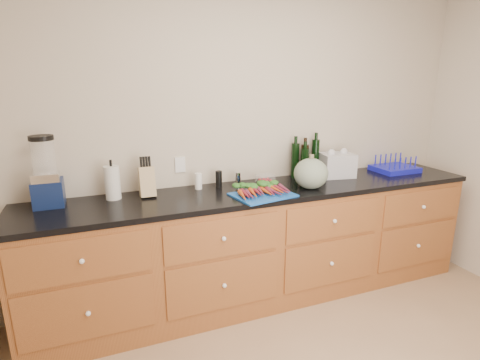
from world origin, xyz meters
name	(u,v)px	position (x,y,z in m)	size (l,w,h in m)	color
wall_back	(249,137)	(0.00, 1.62, 1.30)	(4.10, 0.05, 2.60)	beige
cabinets	(264,246)	(0.00, 1.30, 0.45)	(3.60, 0.64, 0.90)	brown
countertop	(264,191)	(0.00, 1.30, 0.92)	(3.64, 0.62, 0.04)	black
cutting_board	(263,195)	(-0.09, 1.14, 0.95)	(0.43, 0.33, 0.01)	#1550AE
carrots	(261,190)	(-0.09, 1.18, 0.97)	(0.38, 0.28, 0.05)	#C14916
squash	(311,174)	(0.34, 1.18, 1.06)	(0.27, 0.27, 0.24)	slate
blender_appliance	(46,176)	(-1.53, 1.46, 1.15)	(0.19, 0.19, 0.48)	#0F1C46
paper_towel	(112,183)	(-1.12, 1.46, 1.06)	(0.11, 0.11, 0.24)	silver
knife_block	(147,182)	(-0.88, 1.44, 1.05)	(0.11, 0.11, 0.22)	tan
grinder_salt	(198,181)	(-0.49, 1.48, 1.00)	(0.05, 0.05, 0.13)	white
grinder_pepper	(219,179)	(-0.32, 1.48, 1.00)	(0.05, 0.05, 0.13)	black
canister_chrome	(238,179)	(-0.16, 1.48, 0.99)	(0.05, 0.05, 0.10)	silver
tomato_box	(265,178)	(0.09, 1.47, 0.97)	(0.14, 0.11, 0.06)	white
bottles	(305,160)	(0.48, 1.51, 1.09)	(0.27, 0.14, 0.32)	black
grocery_bag	(337,165)	(0.75, 1.42, 1.04)	(0.28, 0.22, 0.20)	silver
dish_rack	(395,167)	(1.37, 1.38, 0.98)	(0.37, 0.30, 0.15)	#1518BD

